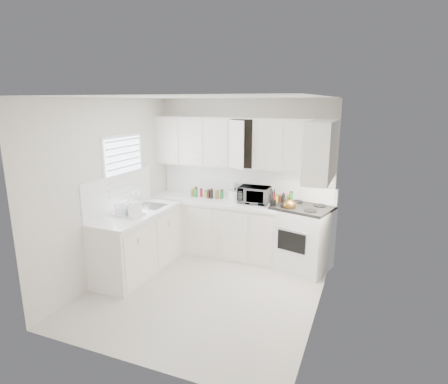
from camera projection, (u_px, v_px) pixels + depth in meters
The scene contains 38 objects.
floor at pixel (205, 291), 5.13m from camera, with size 3.20×3.20×0.00m, color silver.
ceiling at pixel (202, 97), 4.51m from camera, with size 3.20×3.20×0.00m, color white.
wall_back at pixel (244, 177), 6.26m from camera, with size 3.00×3.00×0.00m, color silver.
wall_front at pixel (130, 242), 3.38m from camera, with size 3.00×3.00×0.00m, color silver.
wall_left at pixel (110, 190), 5.37m from camera, with size 3.20×3.20×0.00m, color silver.
wall_right at pixel (322, 213), 4.28m from camera, with size 3.20×3.20×0.00m, color silver.
window_blinds at pixel (125, 169), 5.62m from camera, with size 0.06×0.96×1.06m, color white, non-canonical shape.
lower_cabinets_back at pixel (216, 228), 6.34m from camera, with size 2.22×0.60×0.90m, color white, non-canonical shape.
lower_cabinets_left at pixel (139, 243), 5.64m from camera, with size 0.60×1.60×0.90m, color white, non-canonical shape.
countertop_back at pixel (216, 201), 6.21m from camera, with size 2.24×0.64×0.05m, color white.
countertop_left at pixel (137, 213), 5.52m from camera, with size 0.64×1.62×0.05m, color white.
backsplash_back at pixel (244, 182), 6.27m from camera, with size 2.98×0.02×0.55m, color white.
backsplash_left at pixel (119, 192), 5.56m from camera, with size 0.02×1.60×0.55m, color white.
upper_cabinets_back at pixel (241, 167), 6.07m from camera, with size 3.00×0.33×0.80m, color white, non-canonical shape.
upper_cabinets_right at pixel (319, 181), 5.03m from camera, with size 0.33×0.90×0.80m, color white, non-canonical shape.
sink at pixel (150, 199), 5.81m from camera, with size 0.42×0.38×0.30m, color gray, non-canonical shape.
stove at pixel (302, 229), 5.72m from camera, with size 0.83×0.68×1.28m, color white, non-canonical shape.
tea_kettle at pixel (289, 204), 5.54m from camera, with size 0.24×0.20×0.22m, color brown, non-canonical shape.
frying_pan at pixel (317, 207), 5.72m from camera, with size 0.29×0.49×0.04m, color black, non-canonical shape.
microwave at pixel (254, 193), 5.97m from camera, with size 0.48×0.27×0.33m, color gray.
rice_cooker at pixel (235, 195), 6.07m from camera, with size 0.22×0.22×0.22m, color white, non-canonical shape.
paper_towel at pixel (233, 190), 6.30m from camera, with size 0.12×0.12×0.27m, color white.
utensil_crock at pixel (273, 199), 5.64m from camera, with size 0.11×0.11×0.32m, color black, non-canonical shape.
dish_rack at pixel (128, 208), 5.33m from camera, with size 0.41×0.31×0.22m, color white, non-canonical shape.
spice_left_0 at pixel (194, 192), 6.48m from camera, with size 0.06×0.06×0.13m, color olive.
spice_left_1 at pixel (196, 193), 6.37m from camera, with size 0.06×0.06×0.13m, color #2B8240.
spice_left_2 at pixel (202, 192), 6.42m from camera, with size 0.06×0.06×0.13m, color #AE1732.
spice_left_3 at pixel (204, 194), 6.32m from camera, with size 0.06×0.06×0.13m, color #C5D532.
spice_left_4 at pixel (210, 193), 6.37m from camera, with size 0.06×0.06×0.13m, color #4D1B16.
spice_left_5 at pixel (212, 195), 6.26m from camera, with size 0.06×0.06×0.13m, color black.
spice_left_6 at pixel (218, 194), 6.31m from camera, with size 0.06×0.06×0.13m, color olive.
spice_left_7 at pixel (220, 196), 6.21m from camera, with size 0.06×0.06×0.13m, color #2B8240.
sauce_right_0 at pixel (275, 197), 5.99m from camera, with size 0.06×0.06×0.19m, color #AE1732.
sauce_right_1 at pixel (277, 198), 5.91m from camera, with size 0.06×0.06×0.19m, color #C5D532.
sauce_right_2 at pixel (282, 198), 5.95m from camera, with size 0.06×0.06×0.19m, color #4D1B16.
sauce_right_3 at pixel (284, 199), 5.87m from camera, with size 0.06×0.06×0.19m, color black.
sauce_right_4 at pixel (288, 198), 5.91m from camera, with size 0.06×0.06×0.19m, color olive.
sauce_right_5 at pixel (291, 200), 5.83m from camera, with size 0.06×0.06×0.19m, color #2B8240.
Camera 1 is at (1.99, -4.22, 2.55)m, focal length 29.80 mm.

